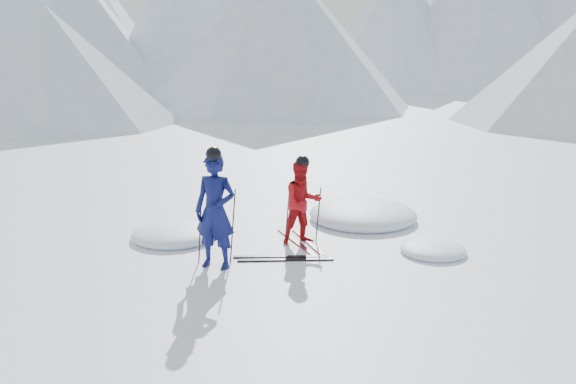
{
  "coord_description": "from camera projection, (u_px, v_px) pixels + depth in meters",
  "views": [
    {
      "loc": [
        -0.68,
        -10.2,
        3.71
      ],
      "look_at": [
        -1.48,
        0.5,
        1.1
      ],
      "focal_mm": 38.0,
      "sensor_mm": 36.0,
      "label": 1
    }
  ],
  "objects": [
    {
      "name": "mountain_range",
      "position": [
        426.0,
        0.0,
        42.93
      ],
      "size": [
        106.15,
        62.94,
        15.53
      ],
      "color": "#B2BCD1",
      "rests_on": "ground"
    },
    {
      "name": "ground",
      "position": [
        370.0,
        261.0,
        10.71
      ],
      "size": [
        160.0,
        160.0,
        0.0
      ],
      "primitive_type": "plane",
      "color": "white",
      "rests_on": "ground"
    },
    {
      "name": "skier_red",
      "position": [
        302.0,
        203.0,
        11.5
      ],
      "size": [
        0.95,
        0.87,
        1.59
      ],
      "primitive_type": "imported",
      "rotation": [
        0.0,
        0.0,
        0.43
      ],
      "color": "#AF0E12",
      "rests_on": "ground"
    },
    {
      "name": "ski_worn_left",
      "position": [
        296.0,
        242.0,
        11.69
      ],
      "size": [
        0.84,
        1.56,
        0.03
      ],
      "primitive_type": "cube",
      "rotation": [
        0.0,
        0.0,
        0.46
      ],
      "color": "black",
      "rests_on": "ground"
    },
    {
      "name": "ski_loose_b",
      "position": [
        286.0,
        260.0,
        10.72
      ],
      "size": [
        1.7,
        0.3,
        0.03
      ],
      "primitive_type": "cube",
      "rotation": [
        0.0,
        0.0,
        1.69
      ],
      "color": "black",
      "rests_on": "ground"
    },
    {
      "name": "pole_blue_left",
      "position": [
        200.0,
        227.0,
        10.44
      ],
      "size": [
        0.13,
        0.09,
        1.31
      ],
      "primitive_type": "cylinder",
      "rotation": [
        0.05,
        0.08,
        0.0
      ],
      "color": "black",
      "rests_on": "ground"
    },
    {
      "name": "snow_lumps",
      "position": [
        342.0,
        230.0,
        12.47
      ],
      "size": [
        9.1,
        5.44,
        0.51
      ],
      "color": "white",
      "rests_on": "ground"
    },
    {
      "name": "skier_blue",
      "position": [
        215.0,
        211.0,
        10.2
      ],
      "size": [
        0.81,
        0.64,
        1.97
      ],
      "primitive_type": "imported",
      "rotation": [
        0.0,
        0.0,
        -0.26
      ],
      "color": "#0C1048",
      "rests_on": "ground"
    },
    {
      "name": "pole_red_left",
      "position": [
        288.0,
        212.0,
        11.83
      ],
      "size": [
        0.11,
        0.09,
        1.06
      ],
      "primitive_type": "cylinder",
      "rotation": [
        0.06,
        0.08,
        0.0
      ],
      "color": "black",
      "rests_on": "ground"
    },
    {
      "name": "pole_red_right",
      "position": [
        318.0,
        214.0,
        11.69
      ],
      "size": [
        0.11,
        0.08,
        1.06
      ],
      "primitive_type": "cylinder",
      "rotation": [
        -0.05,
        0.08,
        0.0
      ],
      "color": "black",
      "rests_on": "ground"
    },
    {
      "name": "ski_worn_right",
      "position": [
        308.0,
        242.0,
        11.68
      ],
      "size": [
        0.73,
        1.6,
        0.03
      ],
      "primitive_type": "cube",
      "rotation": [
        0.0,
        0.0,
        0.39
      ],
      "color": "black",
      "rests_on": "ground"
    },
    {
      "name": "pole_blue_right",
      "position": [
        233.0,
        226.0,
        10.5
      ],
      "size": [
        0.13,
        0.08,
        1.31
      ],
      "primitive_type": "cylinder",
      "rotation": [
        -0.04,
        0.08,
        0.0
      ],
      "color": "black",
      "rests_on": "ground"
    },
    {
      "name": "ski_loose_a",
      "position": [
        281.0,
        257.0,
        10.87
      ],
      "size": [
        1.7,
        0.24,
        0.03
      ],
      "primitive_type": "cube",
      "rotation": [
        0.0,
        0.0,
        1.66
      ],
      "color": "black",
      "rests_on": "ground"
    }
  ]
}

